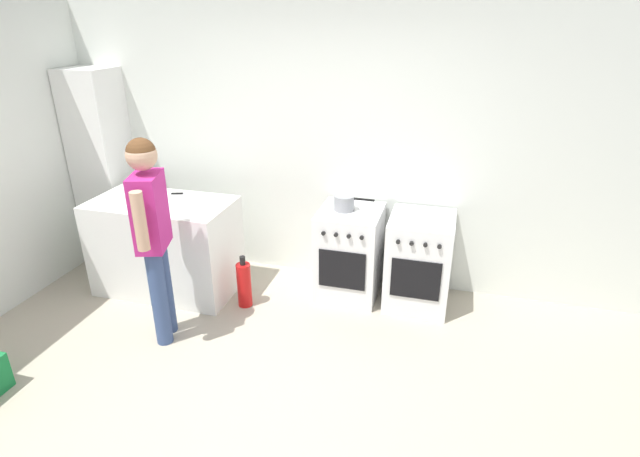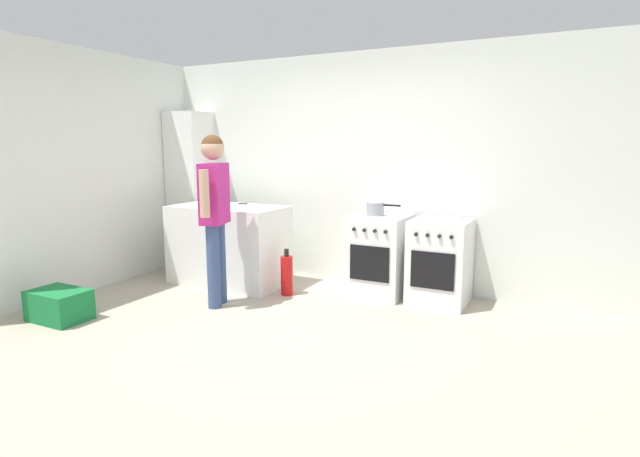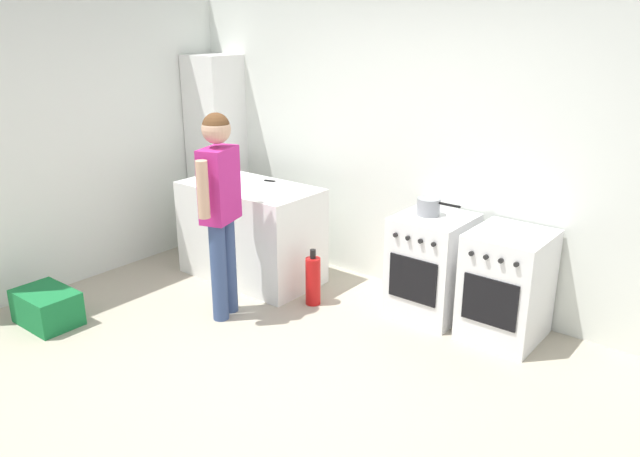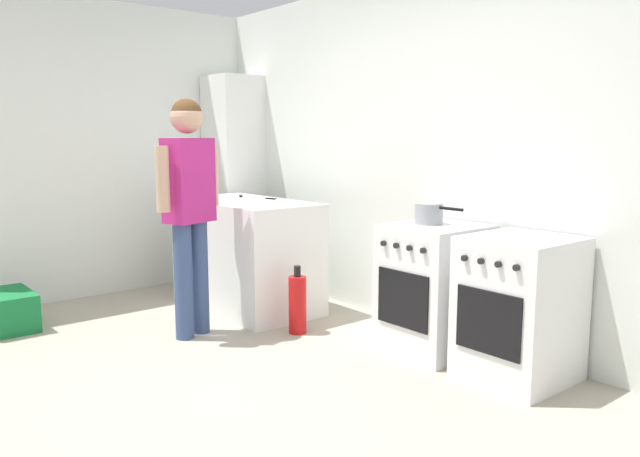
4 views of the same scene
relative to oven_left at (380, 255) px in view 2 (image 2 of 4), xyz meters
name	(u,v)px [view 2 (image 2 of 4)]	position (x,y,z in m)	size (l,w,h in m)	color
ground_plane	(273,338)	(-0.35, -1.58, -0.43)	(8.00, 8.00, 0.00)	#ADA38E
back_wall	(364,171)	(-0.35, 0.37, 0.87)	(6.00, 0.10, 2.60)	silver
side_wall_left	(89,171)	(-2.95, -1.18, 0.87)	(0.10, 3.10, 2.60)	silver
counter_unit	(229,245)	(-1.70, -0.38, 0.02)	(1.30, 0.70, 0.90)	white
oven_left	(380,255)	(0.00, 0.00, 0.00)	(0.56, 0.62, 0.85)	white
oven_right	(440,261)	(0.64, 0.00, 0.00)	(0.56, 0.62, 0.85)	white
pot	(376,209)	(-0.06, 0.00, 0.49)	(0.37, 0.19, 0.14)	gray
knife_carving	(212,202)	(-2.08, -0.18, 0.48)	(0.30, 0.20, 0.01)	silver
knife_paring	(245,204)	(-1.62, -0.14, 0.48)	(0.21, 0.09, 0.01)	silver
person	(214,205)	(-1.31, -1.09, 0.59)	(0.29, 0.55, 1.68)	#384C7A
fire_extinguisher	(287,275)	(-0.87, -0.48, -0.21)	(0.13, 0.13, 0.50)	red
recycling_crate_lower	(59,305)	(-2.32, -2.10, -0.29)	(0.52, 0.36, 0.28)	#197238
larder_cabinet	(191,191)	(-2.65, 0.10, 0.57)	(0.48, 0.44, 2.00)	white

